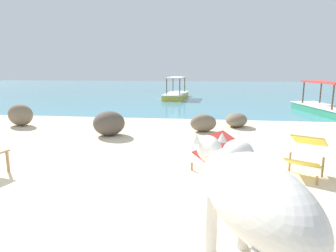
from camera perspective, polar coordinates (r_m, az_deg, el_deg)
The scene contains 11 objects.
sand_beach at distance 4.11m, azimuth -13.27°, elevation -15.14°, with size 18.00×14.00×0.04m, color beige.
water_surface at distance 25.54m, azimuth 4.41°, elevation 6.87°, with size 60.00×36.00×0.03m, color teal.
cow at distance 2.58m, azimuth 15.24°, elevation -12.31°, with size 1.12×2.06×1.16m.
deck_chair_near at distance 5.48m, azimuth 25.02°, elevation -4.71°, with size 0.84×0.93×0.68m.
deck_chair_far at distance 5.22m, azimuth 9.56°, elevation -4.54°, with size 0.93×0.87×0.68m.
shore_rock_large at distance 10.41m, azimuth -26.50°, elevation 1.95°, with size 0.88×0.62×0.69m, color #756651.
shore_rock_medium at distance 9.40m, azimuth 13.01°, elevation 1.17°, with size 0.85×0.65×0.43m, color #756651.
shore_rock_small at distance 8.11m, azimuth -11.27°, elevation 0.52°, with size 0.86×0.83×0.65m, color brown.
shore_rock_flat at distance 8.50m, azimuth 6.79°, elevation 0.59°, with size 0.74×0.53×0.50m, color #756651.
boat_green at distance 13.53m, azimuth 27.94°, elevation 3.25°, with size 1.79×3.82×1.29m.
boat_yellow at distance 18.38m, azimuth 1.57°, elevation 6.23°, with size 1.36×3.73×1.29m.
Camera 1 is at (1.37, -3.44, 1.81)m, focal length 31.71 mm.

